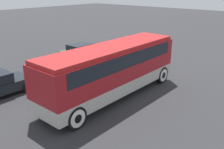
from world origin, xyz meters
The scene contains 3 objects.
ground_plane centered at (0.00, 0.00, 0.00)m, with size 120.00×120.00×0.00m, color #2D2D30.
tour_bus centered at (0.10, 0.00, 1.92)m, with size 9.93×2.54×3.18m.
parked_car_near centered at (4.53, 7.65, 0.70)m, with size 4.07×1.86×1.39m.
Camera 1 is at (-10.59, -9.16, 6.46)m, focal length 40.00 mm.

